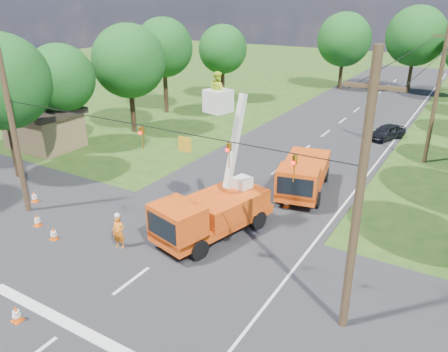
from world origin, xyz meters
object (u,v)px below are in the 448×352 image
Objects in this scene: pole_right_mid at (437,92)px; traffic_cone_7 at (361,170)px; bucket_truck at (211,205)px; shed at (44,128)px; distant_car at (387,132)px; tree_left_b at (2,82)px; tree_left_e at (164,48)px; traffic_cone_2 at (252,210)px; traffic_cone_5 at (37,220)px; pole_right_near at (359,201)px; tree_far_b at (416,36)px; traffic_cone_4 at (54,233)px; tree_left_c at (60,79)px; traffic_cone_3 at (287,202)px; traffic_cone_6 at (34,197)px; tree_left_f at (223,49)px; ground_worker at (119,232)px; pole_left at (14,134)px; tree_left_d at (129,61)px; second_truck at (303,175)px; tree_far_a at (344,40)px.

traffic_cone_7 is at bearing -123.75° from pole_right_mid.
shed is (-18.87, 5.00, -0.09)m from bucket_truck.
bucket_truck is 2.18× the size of distant_car.
tree_left_b is 19.14m from tree_left_e.
bucket_truck is 11.50× the size of traffic_cone_2.
pole_right_near is at bearing 3.17° from traffic_cone_5.
tree_left_b is 0.90× the size of tree_far_b.
tree_left_c is (-10.86, 10.38, 5.08)m from traffic_cone_4.
tree_left_e reaches higher than traffic_cone_2.
traffic_cone_3 is 14.71m from traffic_cone_6.
tree_left_f is 23.30m from tree_far_b.
traffic_cone_7 is at bearing 31.42° from tree_left_b.
pole_right_near is (5.66, -7.86, 4.75)m from traffic_cone_3.
distant_car is 24.82m from pole_right_near.
traffic_cone_6 is 0.07× the size of pole_right_near.
ground_worker is at bearing -122.44° from traffic_cone_3.
tree_left_b reaches higher than distant_car.
tree_left_e is (-7.30, 22.00, 1.99)m from pole_left.
traffic_cone_2 is 13.28m from pole_left.
shed is 0.60× the size of tree_left_d.
traffic_cone_3 is 0.08× the size of tree_left_f.
second_truck is 15.24m from traffic_cone_5.
second_truck reaches higher than ground_worker.
traffic_cone_4 and traffic_cone_6 have the same top height.
traffic_cone_6 is 46.45m from tree_far_b.
traffic_cone_3 is at bearing 32.49° from pole_left.
bucket_truck is 0.82× the size of pole_right_mid.
traffic_cone_5 is 0.07× the size of pole_right_mid.
traffic_cone_2 is at bearing 45.49° from traffic_cone_4.
tree_left_e is at bearing 162.36° from traffic_cone_7.
tree_far_b is at bearing 73.43° from traffic_cone_6.
traffic_cone_4 is at bearing -87.44° from distant_car.
pole_right_mid is (16.02, 20.89, 4.75)m from traffic_cone_5.
tree_left_f is (-17.64, 22.14, 5.33)m from traffic_cone_3.
traffic_cone_5 is at bearing -64.79° from tree_left_d.
pole_right_near is at bearing -72.57° from tree_far_a.
pole_right_near is 27.90m from shed.
tree_left_e is at bearing 104.42° from tree_left_d.
tree_far_b is (10.52, 45.89, 6.45)m from traffic_cone_5.
shed is (-12.36, 9.38, 1.26)m from traffic_cone_4.
bucket_truck is 26.38m from tree_left_e.
tree_far_a is at bearing -165.96° from tree_far_b.
pole_right_near is 23.23m from tree_left_b.
tree_left_e is at bearing 175.48° from pole_right_mid.
tree_left_f is at bearing 103.26° from traffic_cone_5.
pole_left is at bearing 160.37° from traffic_cone_4.
second_truck is at bearing -90.23° from tree_far_b.
pole_left reaches higher than traffic_cone_3.
tree_left_c is (-17.37, 6.00, 3.73)m from bucket_truck.
tree_far_b is at bearing 67.38° from tree_left_b.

